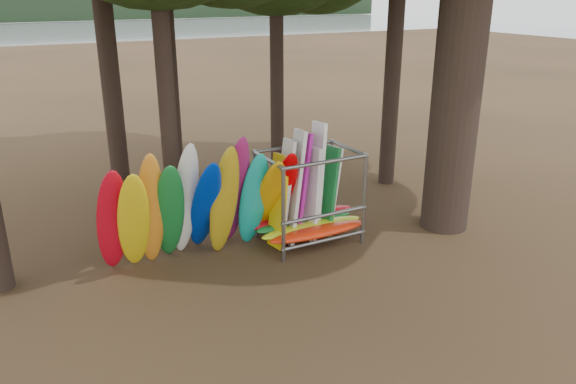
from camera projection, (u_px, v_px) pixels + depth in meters
name	position (u px, v px, depth m)	size (l,w,h in m)	color
ground	(299.00, 277.00, 12.28)	(120.00, 120.00, 0.00)	#47331E
lake	(37.00, 45.00, 62.10)	(160.00, 160.00, 0.00)	gray
far_shore	(9.00, 11.00, 102.94)	(160.00, 4.00, 4.00)	black
kayak_row	(205.00, 205.00, 12.65)	(4.75, 2.08, 3.11)	red
storage_rack	(308.00, 200.00, 13.71)	(3.22, 1.57, 2.91)	slate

